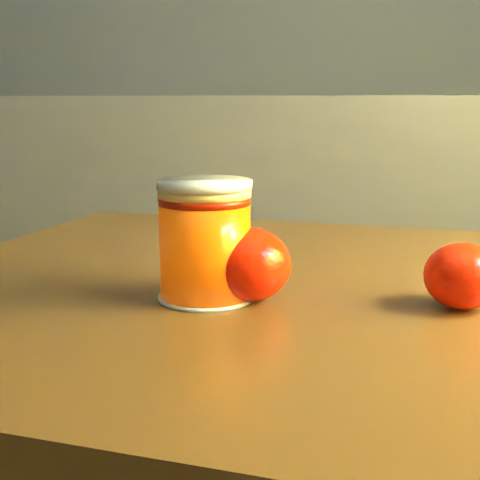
# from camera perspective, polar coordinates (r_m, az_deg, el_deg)

# --- Properties ---
(kitchen_counter) EXTENTS (3.15, 0.60, 0.90)m
(kitchen_counter) POSITION_cam_1_polar(r_m,az_deg,el_deg) (2.00, -13.37, -1.20)
(kitchen_counter) COLOR #55555B
(kitchen_counter) RESTS_ON ground
(table) EXTENTS (1.05, 0.81, 0.71)m
(table) POSITION_cam_1_polar(r_m,az_deg,el_deg) (0.66, 11.96, -11.93)
(table) COLOR brown
(table) RESTS_ON ground
(juice_glass) EXTENTS (0.08, 0.08, 0.10)m
(juice_glass) POSITION_cam_1_polar(r_m,az_deg,el_deg) (0.58, -3.00, -0.09)
(juice_glass) COLOR #FF5605
(juice_glass) RESTS_ON table
(orange_front) EXTENTS (0.09, 0.09, 0.06)m
(orange_front) POSITION_cam_1_polar(r_m,az_deg,el_deg) (0.58, 0.80, -2.10)
(orange_front) COLOR #FF1F05
(orange_front) RESTS_ON table
(orange_back) EXTENTS (0.07, 0.07, 0.06)m
(orange_back) POSITION_cam_1_polar(r_m,az_deg,el_deg) (0.59, 18.44, -2.94)
(orange_back) COLOR #FF1F05
(orange_back) RESTS_ON table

